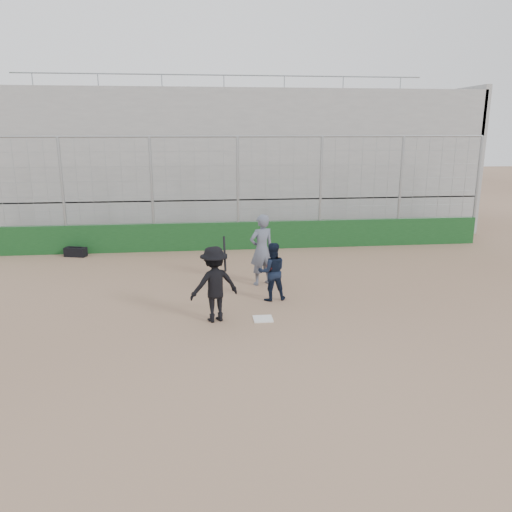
{
  "coord_description": "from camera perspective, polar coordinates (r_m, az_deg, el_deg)",
  "views": [
    {
      "loc": [
        -1.39,
        -10.66,
        4.25
      ],
      "look_at": [
        0.0,
        1.4,
        1.15
      ],
      "focal_mm": 35.0,
      "sensor_mm": 36.0,
      "label": 1
    }
  ],
  "objects": [
    {
      "name": "backstop",
      "position": [
        18.02,
        -2.05,
        3.78
      ],
      "size": [
        18.1,
        0.25,
        4.04
      ],
      "color": "#123B17",
      "rests_on": "ground"
    },
    {
      "name": "equipment_bag",
      "position": [
        18.18,
        -19.92,
        0.44
      ],
      "size": [
        0.79,
        0.51,
        0.35
      ],
      "color": "black",
      "rests_on": "ground"
    },
    {
      "name": "umpire",
      "position": [
        13.85,
        0.65,
        0.31
      ],
      "size": [
        0.85,
        0.71,
        1.79
      ],
      "primitive_type": "imported",
      "rotation": [
        0.0,
        0.0,
        3.52
      ],
      "color": "#535A69",
      "rests_on": "ground"
    },
    {
      "name": "ground",
      "position": [
        11.56,
        0.8,
        -7.25
      ],
      "size": [
        90.0,
        90.0,
        0.0
      ],
      "primitive_type": "plane",
      "color": "brown",
      "rests_on": "ground"
    },
    {
      "name": "bleachers",
      "position": [
        22.69,
        -3.12,
        10.95
      ],
      "size": [
        20.25,
        6.7,
        6.98
      ],
      "color": "gray",
      "rests_on": "ground"
    },
    {
      "name": "batter_at_plate",
      "position": [
        11.26,
        -4.78,
        -3.22
      ],
      "size": [
        1.26,
        0.96,
        1.89
      ],
      "color": "black",
      "rests_on": "ground"
    },
    {
      "name": "catcher_crouched",
      "position": [
        12.65,
        1.84,
        -2.87
      ],
      "size": [
        0.8,
        0.66,
        1.03
      ],
      "color": "black",
      "rests_on": "ground"
    },
    {
      "name": "home_plate",
      "position": [
        11.56,
        0.8,
        -7.19
      ],
      "size": [
        0.44,
        0.44,
        0.02
      ],
      "primitive_type": "cube",
      "color": "white",
      "rests_on": "ground"
    }
  ]
}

